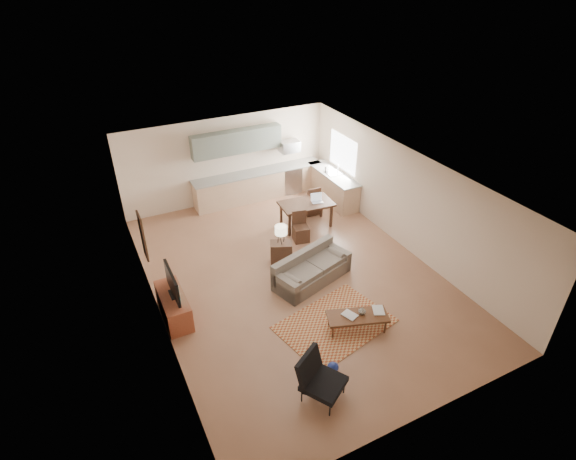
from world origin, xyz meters
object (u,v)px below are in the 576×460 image
armchair (324,380)px  dining_table (306,214)px  coffee_table (357,322)px  console_table (281,253)px  sofa (312,268)px  tv_credenza (174,306)px

armchair → dining_table: armchair is taller
armchair → dining_table: (2.55, 5.34, -0.07)m
coffee_table → console_table: (-0.39, 2.82, 0.12)m
sofa → tv_credenza: (-3.29, 0.21, -0.06)m
sofa → armchair: 3.36m
coffee_table → dining_table: size_ratio=0.86×
console_table → dining_table: bearing=66.2°
sofa → console_table: (-0.37, 0.95, -0.04)m
console_table → dining_table: 1.99m
sofa → console_table: 1.02m
coffee_table → armchair: (-1.49, -1.16, 0.25)m
console_table → sofa: bearing=-45.9°
coffee_table → tv_credenza: 3.92m
tv_credenza → coffee_table: bearing=-32.1°
armchair → tv_credenza: 3.72m
armchair → dining_table: bearing=32.7°
tv_credenza → dining_table: dining_table is taller
dining_table → coffee_table: bearing=-100.0°
tv_credenza → dining_table: size_ratio=0.88×
coffee_table → dining_table: (1.06, 4.18, 0.19)m
coffee_table → sofa: bearing=109.9°
armchair → console_table: armchair is taller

